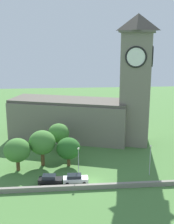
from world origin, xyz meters
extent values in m
plane|color=#477538|center=(0.00, 15.00, 0.00)|extent=(200.00, 200.00, 0.00)
cube|color=slate|center=(-3.29, 26.55, 5.07)|extent=(33.55, 20.74, 10.15)
cube|color=#524C43|center=(-3.29, 26.55, 10.50)|extent=(33.26, 19.88, 0.70)
cube|color=slate|center=(13.42, 20.95, 14.02)|extent=(9.22, 9.22, 28.03)
cube|color=#5B554B|center=(13.42, 20.95, 28.28)|extent=(10.69, 10.69, 0.50)
pyramid|color=#403C35|center=(13.42, 20.95, 30.54)|extent=(9.68, 9.68, 4.00)
cylinder|color=white|center=(12.24, 17.45, 22.43)|extent=(4.46, 1.59, 4.66)
torus|color=black|center=(12.24, 17.45, 22.43)|extent=(4.95, 2.01, 5.08)
cylinder|color=white|center=(16.93, 19.78, 22.43)|extent=(1.59, 4.46, 4.66)
torus|color=black|center=(16.93, 19.78, 22.43)|extent=(2.01, 4.95, 5.08)
cube|color=gray|center=(0.00, -2.54, 0.45)|extent=(54.03, 0.70, 0.89)
cube|color=black|center=(-7.73, -0.07, 0.74)|extent=(4.60, 2.30, 0.83)
cube|color=#1E232B|center=(-7.95, -0.04, 1.49)|extent=(2.64, 1.88, 0.66)
cylinder|color=black|center=(-6.13, 0.70, 0.33)|extent=(0.69, 0.40, 0.66)
cylinder|color=black|center=(-6.32, -1.14, 0.33)|extent=(0.69, 0.40, 0.66)
cylinder|color=black|center=(-9.13, 1.01, 0.33)|extent=(0.69, 0.40, 0.66)
cylinder|color=black|center=(-9.32, -0.83, 0.33)|extent=(0.69, 0.40, 0.66)
cube|color=silver|center=(-3.02, 0.03, 0.69)|extent=(4.73, 2.00, 0.76)
cube|color=#1E232B|center=(-3.25, 0.03, 1.37)|extent=(2.66, 1.73, 0.61)
cylinder|color=black|center=(-1.40, 0.94, 0.31)|extent=(0.62, 0.35, 0.61)
cylinder|color=black|center=(-1.45, -0.96, 0.31)|extent=(0.62, 0.35, 0.61)
cylinder|color=black|center=(-4.59, 1.01, 0.31)|extent=(0.62, 0.35, 0.61)
cylinder|color=black|center=(-4.63, -0.89, 0.31)|extent=(0.62, 0.35, 0.61)
cylinder|color=#9EA0A5|center=(-2.30, 2.34, 2.87)|extent=(0.14, 0.14, 5.73)
sphere|color=#F4EFCC|center=(-2.30, 2.34, 5.95)|extent=(0.44, 0.44, 0.44)
cylinder|color=#9EA0A5|center=(11.82, 1.91, 2.94)|extent=(0.14, 0.14, 5.89)
sphere|color=#F4EFCC|center=(11.82, 1.91, 6.11)|extent=(0.44, 0.44, 0.44)
cylinder|color=brown|center=(-6.18, 15.92, 1.44)|extent=(0.71, 0.71, 2.89)
ellipsoid|color=#427A33|center=(-6.18, 15.92, 4.80)|extent=(5.10, 5.10, 4.59)
cylinder|color=brown|center=(-9.62, 8.58, 1.55)|extent=(0.79, 0.79, 3.10)
ellipsoid|color=#427A33|center=(-9.62, 8.58, 5.22)|extent=(5.65, 5.65, 5.09)
cylinder|color=brown|center=(-14.56, 6.53, 1.21)|extent=(0.76, 0.76, 2.42)
ellipsoid|color=#427A33|center=(-14.56, 6.53, 4.44)|extent=(5.40, 5.40, 4.86)
cylinder|color=brown|center=(-4.09, 7.88, 1.01)|extent=(0.71, 0.71, 2.03)
ellipsoid|color=#286023|center=(-4.09, 7.88, 3.94)|extent=(5.10, 5.10, 4.59)
camera|label=1|loc=(-5.37, -49.51, 25.94)|focal=46.10mm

